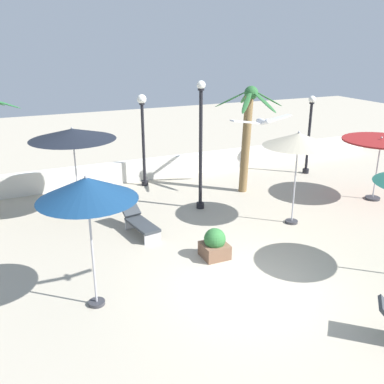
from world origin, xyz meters
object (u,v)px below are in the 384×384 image
patio_umbrella_1 (298,140)px  lamp_post_1 (309,131)px  patio_umbrella_4 (87,189)px  planter (215,244)px  lounge_chair_1 (139,221)px  palm_tree_0 (248,127)px  patio_umbrella_0 (381,144)px  lamp_post_0 (201,143)px  lamp_post_2 (143,131)px  patio_umbrella_3 (72,135)px  seagull_0 (262,121)px

patio_umbrella_1 → lamp_post_1: 5.92m
patio_umbrella_4 → planter: patio_umbrella_4 is taller
lounge_chair_1 → palm_tree_0: bearing=22.0°
patio_umbrella_4 → palm_tree_0: 8.90m
lamp_post_1 → lounge_chair_1: size_ratio=1.77×
patio_umbrella_0 → patio_umbrella_1: patio_umbrella_1 is taller
lamp_post_0 → lamp_post_1: (6.14, 1.90, -0.44)m
lamp_post_0 → lamp_post_2: bearing=107.3°
patio_umbrella_0 → patio_umbrella_3: bearing=163.4°
lamp_post_0 → palm_tree_0: bearing=21.5°
seagull_0 → planter: seagull_0 is taller
patio_umbrella_0 → lamp_post_2: size_ratio=0.74×
patio_umbrella_1 → lamp_post_0: bearing=132.1°
lamp_post_1 → lounge_chair_1: bearing=-161.2°
patio_umbrella_0 → lamp_post_2: lamp_post_2 is taller
patio_umbrella_3 → patio_umbrella_4: (-0.65, -5.66, 0.01)m
lamp_post_1 → planter: 9.23m
patio_umbrella_3 → lamp_post_1: bearing=3.7°
patio_umbrella_0 → lamp_post_1: lamp_post_1 is taller
planter → lamp_post_1: bearing=36.3°
patio_umbrella_3 → lamp_post_1: size_ratio=0.88×
lamp_post_2 → lounge_chair_1: size_ratio=1.91×
lamp_post_2 → patio_umbrella_0: bearing=-34.7°
patio_umbrella_0 → patio_umbrella_4: size_ratio=0.88×
patio_umbrella_0 → patio_umbrella_1: 4.22m
patio_umbrella_3 → planter: (2.83, -4.73, -2.39)m
lamp_post_2 → planter: size_ratio=4.35×
patio_umbrella_1 → seagull_0: size_ratio=2.20×
patio_umbrella_4 → patio_umbrella_1: bearing=16.2°
lamp_post_2 → patio_umbrella_4: bearing=-115.7°
patio_umbrella_4 → seagull_0: seagull_0 is taller
patio_umbrella_3 → patio_umbrella_4: patio_umbrella_4 is taller
patio_umbrella_1 → seagull_0: 5.38m
planter → lamp_post_2: bearing=88.3°
patio_umbrella_3 → palm_tree_0: 6.46m
lamp_post_0 → patio_umbrella_3: bearing=162.8°
patio_umbrella_0 → lounge_chair_1: bearing=175.1°
patio_umbrella_0 → patio_umbrella_3: size_ratio=0.90×
lamp_post_0 → lounge_chair_1: size_ratio=2.30×
palm_tree_0 → patio_umbrella_3: bearing=177.4°
patio_umbrella_0 → lamp_post_1: (-0.18, 3.75, -0.22)m
lamp_post_0 → lounge_chair_1: (-2.62, -1.08, -1.96)m
patio_umbrella_1 → patio_umbrella_4: 7.15m
lamp_post_2 → lounge_chair_1: (-1.61, -4.31, -1.87)m
planter → lounge_chair_1: bearing=120.6°
seagull_0 → lamp_post_0: bearing=75.6°
lamp_post_0 → patio_umbrella_0: bearing=-16.3°
patio_umbrella_0 → patio_umbrella_3: patio_umbrella_3 is taller
palm_tree_0 → lamp_post_1: bearing=14.3°
palm_tree_0 → lounge_chair_1: palm_tree_0 is taller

